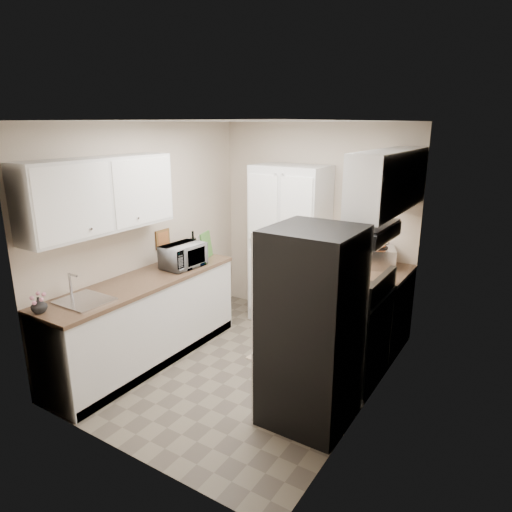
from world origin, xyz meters
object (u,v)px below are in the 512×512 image
Objects in this scene: refrigerator at (312,328)px; toaster_oven at (380,257)px; electric_range at (349,333)px; wine_bottle at (193,245)px; pantry_cabinet at (289,246)px; microwave at (183,256)px.

refrigerator is 1.75m from toaster_oven.
electric_range is 2.13m from wine_bottle.
pantry_cabinet reaches higher than toaster_oven.
electric_range is 3.84× the size of wine_bottle.
microwave reaches higher than electric_range.
wine_bottle is (-2.05, 0.10, 0.59)m from electric_range.
electric_range is at bearing -78.66° from microwave.
toaster_oven is at bearing 0.80° from pantry_cabinet.
wine_bottle is (-0.87, -0.82, 0.07)m from pantry_cabinet.
toaster_oven reaches higher than electric_range.
wine_bottle is 2.19m from toaster_oven.
microwave is at bearing -66.13° from wine_bottle.
microwave is 1.24× the size of toaster_oven.
electric_range is at bearing 87.52° from refrigerator.
wine_bottle is at bearing 155.85° from refrigerator.
refrigerator is at bearing -102.79° from microwave.
toaster_oven is at bearing 91.54° from electric_range.
toaster_oven is (0.01, 1.74, 0.18)m from refrigerator.
refrigerator is at bearing -56.54° from pantry_cabinet.
refrigerator is at bearing -112.92° from toaster_oven.
pantry_cabinet reaches higher than refrigerator.
toaster_oven is at bearing 22.49° from wine_bottle.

